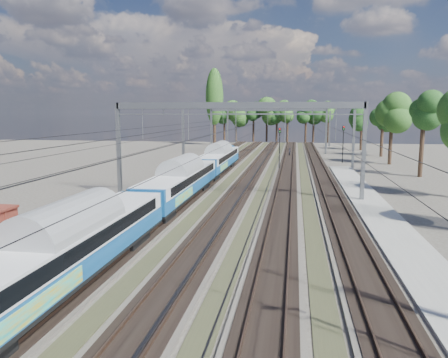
# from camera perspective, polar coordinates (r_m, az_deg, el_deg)

# --- Properties ---
(track_bed) EXTENTS (21.00, 130.00, 0.34)m
(track_bed) POSITION_cam_1_polar(r_m,az_deg,el_deg) (56.02, 3.57, 0.48)
(track_bed) COLOR #47423A
(track_bed) RESTS_ON ground
(platform) EXTENTS (3.00, 70.00, 0.30)m
(platform) POSITION_cam_1_polar(r_m,az_deg,el_deg) (31.89, 20.97, -6.24)
(platform) COLOR gray
(platform) RESTS_ON ground
(catenary) EXTENTS (25.65, 130.00, 9.00)m
(catenary) POSITION_cam_1_polar(r_m,az_deg,el_deg) (63.10, 4.62, 7.12)
(catenary) COLOR slate
(catenary) RESTS_ON ground
(tree_belt) EXTENTS (40.45, 99.59, 11.50)m
(tree_belt) POSITION_cam_1_polar(r_m,az_deg,el_deg) (97.87, 10.75, 8.47)
(tree_belt) COLOR black
(tree_belt) RESTS_ON ground
(poplar) EXTENTS (4.40, 4.40, 19.04)m
(poplar) POSITION_cam_1_polar(r_m,az_deg,el_deg) (110.07, -1.25, 10.63)
(poplar) COLOR black
(poplar) RESTS_ON ground
(emu_train) EXTENTS (2.80, 59.25, 4.09)m
(emu_train) POSITION_cam_1_polar(r_m,az_deg,el_deg) (38.59, -5.76, 0.22)
(emu_train) COLOR black
(emu_train) RESTS_ON ground
(worker) EXTENTS (0.54, 0.66, 1.57)m
(worker) POSITION_cam_1_polar(r_m,az_deg,el_deg) (82.05, 8.59, 3.46)
(worker) COLOR black
(worker) RESTS_ON ground
(signal_near) EXTENTS (0.42, 0.38, 5.96)m
(signal_near) POSITION_cam_1_polar(r_m,az_deg,el_deg) (62.29, 7.27, 4.64)
(signal_near) COLOR black
(signal_near) RESTS_ON ground
(signal_far) EXTENTS (0.41, 0.38, 5.99)m
(signal_far) POSITION_cam_1_polar(r_m,az_deg,el_deg) (72.99, 15.31, 4.99)
(signal_far) COLOR black
(signal_far) RESTS_ON ground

